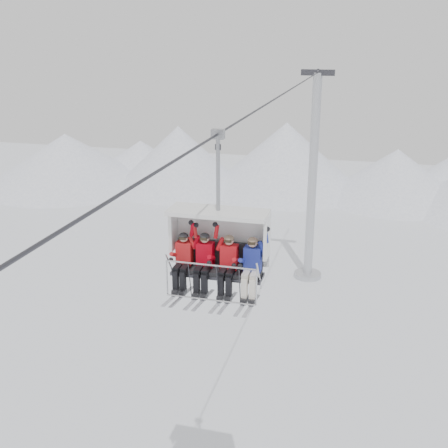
% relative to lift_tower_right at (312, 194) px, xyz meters
% --- Properties ---
extents(ridgeline, '(72.00, 21.00, 7.00)m').
position_rel_lift_tower_right_xyz_m(ridgeline, '(-1.58, 20.05, -2.94)').
color(ridgeline, white).
rests_on(ridgeline, ground).
extents(lift_tower_right, '(2.00, 1.80, 13.48)m').
position_rel_lift_tower_right_xyz_m(lift_tower_right, '(0.00, 0.00, 0.00)').
color(lift_tower_right, '#B1B4B9').
rests_on(lift_tower_right, ground).
extents(haul_cable, '(0.06, 50.00, 0.06)m').
position_rel_lift_tower_right_xyz_m(haul_cable, '(0.00, -22.00, 7.52)').
color(haul_cable, '#323237').
rests_on(haul_cable, lift_tower_left).
extents(chairlift_carrier, '(2.41, 1.17, 3.98)m').
position_rel_lift_tower_right_xyz_m(chairlift_carrier, '(0.00, -22.42, 4.90)').
color(chairlift_carrier, black).
rests_on(chairlift_carrier, haul_cable).
extents(skier_far_left, '(0.39, 1.69, 1.58)m').
position_rel_lift_tower_right_xyz_m(skier_far_left, '(-0.85, -22.73, 4.42)').
color(skier_far_left, red).
rests_on(skier_far_left, chairlift_carrier).
extents(skier_center_left, '(0.41, 1.69, 1.64)m').
position_rel_lift_tower_right_xyz_m(skier_center_left, '(-0.31, -22.72, 4.44)').
color(skier_center_left, '#B90212').
rests_on(skier_center_left, chairlift_carrier).
extents(skier_center_right, '(0.41, 1.69, 1.64)m').
position_rel_lift_tower_right_xyz_m(skier_center_right, '(0.29, -22.72, 4.44)').
color(skier_center_right, red).
rests_on(skier_center_right, chairlift_carrier).
extents(skier_far_right, '(0.41, 1.69, 1.64)m').
position_rel_lift_tower_right_xyz_m(skier_far_right, '(0.88, -22.72, 4.44)').
color(skier_far_right, navy).
rests_on(skier_far_right, chairlift_carrier).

